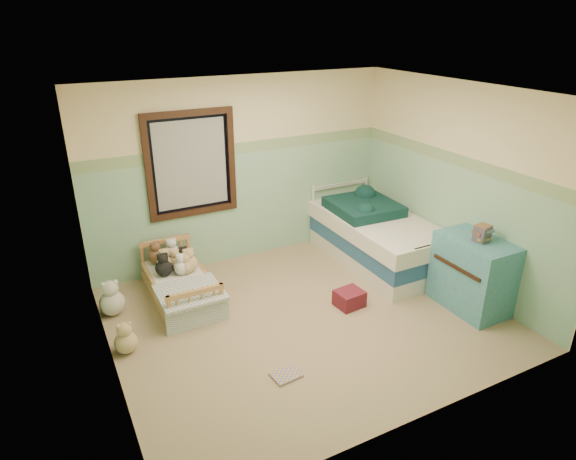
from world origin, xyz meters
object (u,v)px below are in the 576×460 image
plush_floor_tan (126,342)px  dresser (472,274)px  twin_bed_frame (376,254)px  toddler_bed_frame (181,292)px  floor_book (286,375)px  plush_floor_cream (112,303)px  red_pillow (349,298)px

plush_floor_tan → dresser: dresser is taller
plush_floor_tan → twin_bed_frame: bearing=7.8°
toddler_bed_frame → plush_floor_tan: 1.10m
dresser → floor_book: size_ratio=3.19×
toddler_bed_frame → twin_bed_frame: size_ratio=0.66×
plush_floor_cream → plush_floor_tan: bearing=-90.0°
red_pillow → floor_book: bearing=-148.0°
dresser → toddler_bed_frame: bearing=149.9°
red_pillow → toddler_bed_frame: bearing=148.2°
twin_bed_frame → red_pillow: size_ratio=6.39×
twin_bed_frame → red_pillow: bearing=-141.1°
toddler_bed_frame → dresser: dresser is taller
plush_floor_cream → red_pillow: size_ratio=0.93×
plush_floor_tan → floor_book: (1.28, -1.08, -0.11)m
toddler_bed_frame → dresser: (2.97, -1.72, 0.35)m
toddler_bed_frame → dresser: 3.45m
plush_floor_cream → twin_bed_frame: 3.51m
plush_floor_tan → toddler_bed_frame: bearing=43.8°
toddler_bed_frame → floor_book: (0.49, -1.85, -0.07)m
dresser → floor_book: (-2.49, -0.12, -0.42)m
red_pillow → floor_book: size_ratio=1.15×
toddler_bed_frame → red_pillow: size_ratio=4.22×
floor_book → toddler_bed_frame: bearing=99.5°
dresser → floor_book: 2.53m
plush_floor_cream → floor_book: size_ratio=1.06×
plush_floor_cream → dresser: 4.17m
twin_bed_frame → dresser: 1.50m
plush_floor_cream → dresser: size_ratio=0.33×
twin_bed_frame → dresser: dresser is taller
toddler_bed_frame → plush_floor_tan: plush_floor_tan is taller
plush_floor_cream → floor_book: plush_floor_cream is taller
plush_floor_cream → plush_floor_tan: size_ratio=1.23×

